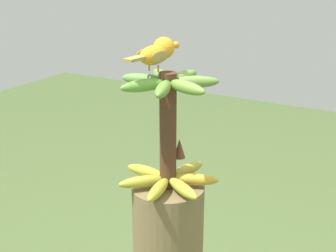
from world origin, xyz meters
TOP-DOWN VIEW (x-y plane):
  - banana_bunch at (0.00, 0.00)m, footprint 0.30×0.31m
  - perched_bird at (-0.04, 0.01)m, footprint 0.07×0.22m

SIDE VIEW (x-z plane):
  - banana_bunch at x=0.00m, z-range 0.92..1.27m
  - perched_bird at x=-0.04m, z-range 1.28..1.37m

